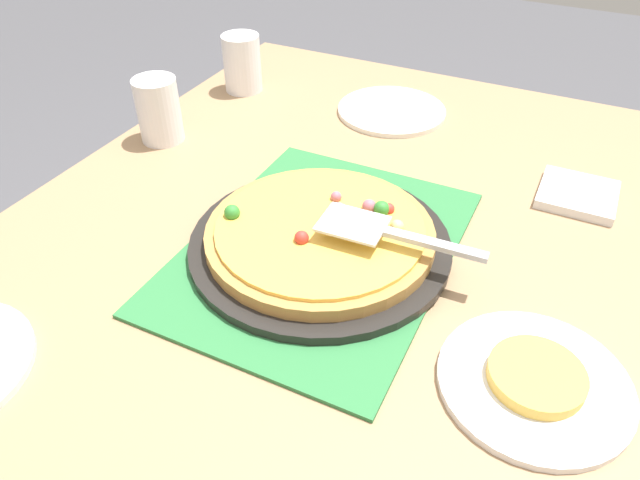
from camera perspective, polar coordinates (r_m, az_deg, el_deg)
The scene contains 11 objects.
dining_table at distance 0.95m, azimuth -0.00°, elevation -6.14°, with size 1.40×1.00×0.75m.
placemat at distance 0.87m, azimuth -0.00°, elevation -0.88°, with size 0.48×0.36×0.01m, color #2D753D.
pizza_pan at distance 0.86m, azimuth -0.00°, elevation -0.36°, with size 0.38×0.38×0.01m, color black.
pizza at distance 0.85m, azimuth 0.05°, elevation 0.71°, with size 0.33×0.33×0.04m.
plate_far_right at distance 0.74m, azimuth 19.85°, elevation -12.79°, with size 0.22×0.22×0.01m, color white.
plate_side at distance 1.26m, azimuth 6.88°, elevation 12.23°, with size 0.22×0.22×0.01m, color white.
served_slice_right at distance 0.73m, azimuth 20.07°, elevation -12.14°, with size 0.11×0.11×0.02m, color #EAB747.
cup_near at distance 1.34m, azimuth -7.49°, elevation 16.47°, with size 0.08×0.08×0.12m, color white.
cup_corner at distance 1.16m, azimuth -15.23°, elevation 11.94°, with size 0.08×0.08×0.12m, color white.
pizza_server at distance 0.81m, azimuth 6.38°, elevation 0.81°, with size 0.07×0.23×0.01m.
napkin_stack at distance 1.06m, azimuth 23.48°, elevation 4.03°, with size 0.12×0.12×0.02m, color white.
Camera 1 is at (0.61, 0.29, 1.31)m, focal length 33.34 mm.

